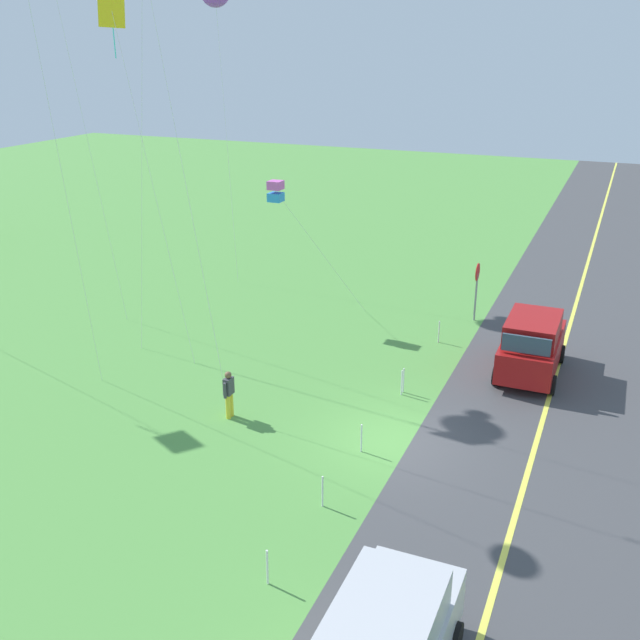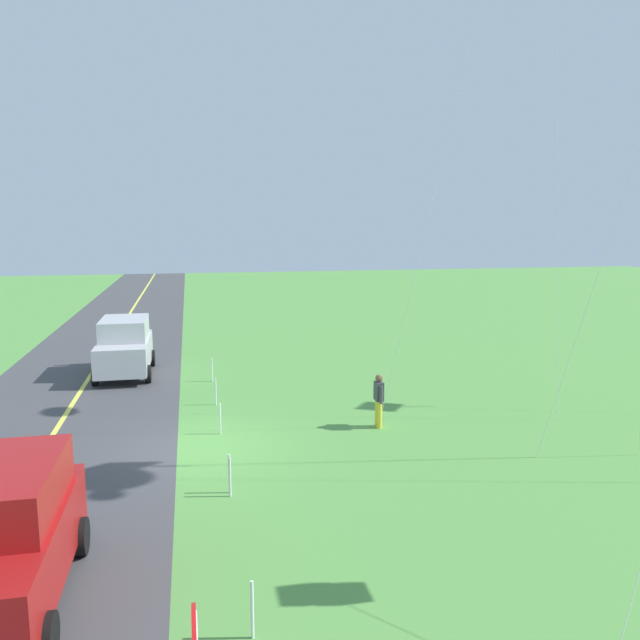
# 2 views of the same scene
# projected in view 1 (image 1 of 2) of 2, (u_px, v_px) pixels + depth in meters

# --- Properties ---
(ground_plane) EXTENTS (120.00, 120.00, 0.10)m
(ground_plane) POSITION_uv_depth(u_px,v_px,m) (394.00, 442.00, 22.24)
(ground_plane) COLOR #549342
(asphalt_road) EXTENTS (120.00, 7.00, 0.00)m
(asphalt_road) POSITION_uv_depth(u_px,v_px,m) (529.00, 469.00, 20.76)
(asphalt_road) COLOR #424244
(asphalt_road) RESTS_ON ground
(road_centre_stripe) EXTENTS (120.00, 0.16, 0.00)m
(road_centre_stripe) POSITION_uv_depth(u_px,v_px,m) (529.00, 469.00, 20.76)
(road_centre_stripe) COLOR #E5E04C
(road_centre_stripe) RESTS_ON asphalt_road
(car_suv_foreground) EXTENTS (4.40, 2.12, 2.24)m
(car_suv_foreground) POSITION_uv_depth(u_px,v_px,m) (532.00, 345.00, 26.27)
(car_suv_foreground) COLOR maroon
(car_suv_foreground) RESTS_ON ground
(stop_sign) EXTENTS (0.76, 0.08, 2.56)m
(stop_sign) POSITION_uv_depth(u_px,v_px,m) (477.00, 281.00, 31.14)
(stop_sign) COLOR gray
(stop_sign) RESTS_ON ground
(person_adult_near) EXTENTS (0.58, 0.22, 1.60)m
(person_adult_near) POSITION_uv_depth(u_px,v_px,m) (229.00, 393.00, 23.32)
(person_adult_near) COLOR yellow
(person_adult_near) RESTS_ON ground
(kite_pink_drift) EXTENTS (2.39, 3.56, 5.93)m
(kite_pink_drift) POSITION_uv_depth(u_px,v_px,m) (276.00, 191.00, 30.38)
(kite_pink_drift) COLOR silver
(kite_pink_drift) RESTS_ON ground
(kite_cyan_top) EXTENTS (1.20, 3.49, 12.98)m
(kite_cyan_top) POSITION_uv_depth(u_px,v_px,m) (113.00, 18.00, 25.11)
(kite_cyan_top) COLOR silver
(kite_cyan_top) RESTS_ON ground
(fence_post_0) EXTENTS (0.05, 0.05, 0.90)m
(fence_post_0) POSITION_uv_depth(u_px,v_px,m) (267.00, 567.00, 16.23)
(fence_post_0) COLOR silver
(fence_post_0) RESTS_ON ground
(fence_post_1) EXTENTS (0.05, 0.05, 0.90)m
(fence_post_1) POSITION_uv_depth(u_px,v_px,m) (323.00, 491.00, 18.95)
(fence_post_1) COLOR silver
(fence_post_1) RESTS_ON ground
(fence_post_2) EXTENTS (0.05, 0.05, 0.90)m
(fence_post_2) POSITION_uv_depth(u_px,v_px,m) (361.00, 438.00, 21.48)
(fence_post_2) COLOR silver
(fence_post_2) RESTS_ON ground
(fence_post_3) EXTENTS (0.05, 0.05, 0.90)m
(fence_post_3) POSITION_uv_depth(u_px,v_px,m) (402.00, 383.00, 24.95)
(fence_post_3) COLOR silver
(fence_post_3) RESTS_ON ground
(fence_post_4) EXTENTS (0.05, 0.05, 0.90)m
(fence_post_4) POSITION_uv_depth(u_px,v_px,m) (403.00, 380.00, 25.12)
(fence_post_4) COLOR silver
(fence_post_4) RESTS_ON ground
(fence_post_5) EXTENTS (0.05, 0.05, 0.90)m
(fence_post_5) POSITION_uv_depth(u_px,v_px,m) (439.00, 332.00, 29.30)
(fence_post_5) COLOR silver
(fence_post_5) RESTS_ON ground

